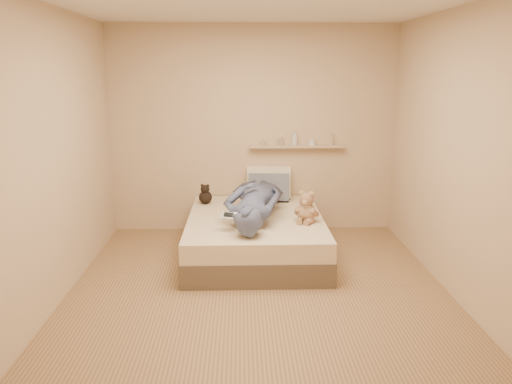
{
  "coord_description": "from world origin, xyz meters",
  "views": [
    {
      "loc": [
        -0.15,
        -4.41,
        2.04
      ],
      "look_at": [
        0.0,
        0.65,
        0.8
      ],
      "focal_mm": 35.0,
      "sensor_mm": 36.0,
      "label": 1
    }
  ],
  "objects_px": {
    "pillow_cream": "(269,183)",
    "wall_shelf": "(296,146)",
    "pillow_grey": "(269,187)",
    "game_console": "(229,216)",
    "dark_plush": "(205,195)",
    "bed": "(255,236)",
    "person": "(255,199)",
    "teddy_bear": "(306,209)"
  },
  "relations": [
    {
      "from": "game_console",
      "to": "teddy_bear",
      "type": "height_order",
      "value": "teddy_bear"
    },
    {
      "from": "teddy_bear",
      "to": "pillow_cream",
      "type": "distance_m",
      "value": 1.11
    },
    {
      "from": "dark_plush",
      "to": "person",
      "type": "distance_m",
      "value": 0.81
    },
    {
      "from": "game_console",
      "to": "person",
      "type": "bearing_deg",
      "value": 62.45
    },
    {
      "from": "wall_shelf",
      "to": "pillow_grey",
      "type": "bearing_deg",
      "value": -148.63
    },
    {
      "from": "game_console",
      "to": "wall_shelf",
      "type": "distance_m",
      "value": 1.72
    },
    {
      "from": "pillow_cream",
      "to": "pillow_grey",
      "type": "relative_size",
      "value": 1.1
    },
    {
      "from": "pillow_grey",
      "to": "wall_shelf",
      "type": "bearing_deg",
      "value": 31.37
    },
    {
      "from": "game_console",
      "to": "pillow_cream",
      "type": "distance_m",
      "value": 1.43
    },
    {
      "from": "bed",
      "to": "wall_shelf",
      "type": "bearing_deg",
      "value": 58.82
    },
    {
      "from": "wall_shelf",
      "to": "person",
      "type": "bearing_deg",
      "value": -121.74
    },
    {
      "from": "teddy_bear",
      "to": "bed",
      "type": "bearing_deg",
      "value": 157.73
    },
    {
      "from": "teddy_bear",
      "to": "pillow_grey",
      "type": "bearing_deg",
      "value": 110.97
    },
    {
      "from": "teddy_bear",
      "to": "pillow_cream",
      "type": "relative_size",
      "value": 0.63
    },
    {
      "from": "teddy_bear",
      "to": "pillow_grey",
      "type": "distance_m",
      "value": 0.98
    },
    {
      "from": "bed",
      "to": "dark_plush",
      "type": "xyz_separation_m",
      "value": [
        -0.59,
        0.57,
        0.33
      ]
    },
    {
      "from": "bed",
      "to": "pillow_grey",
      "type": "xyz_separation_m",
      "value": [
        0.19,
        0.69,
        0.4
      ]
    },
    {
      "from": "game_console",
      "to": "person",
      "type": "distance_m",
      "value": 0.59
    },
    {
      "from": "game_console",
      "to": "dark_plush",
      "type": "xyz_separation_m",
      "value": [
        -0.31,
        1.08,
        -0.06
      ]
    },
    {
      "from": "bed",
      "to": "person",
      "type": "bearing_deg",
      "value": 133.1
    },
    {
      "from": "bed",
      "to": "dark_plush",
      "type": "height_order",
      "value": "dark_plush"
    },
    {
      "from": "person",
      "to": "dark_plush",
      "type": "bearing_deg",
      "value": -36.06
    },
    {
      "from": "game_console",
      "to": "dark_plush",
      "type": "bearing_deg",
      "value": 106.07
    },
    {
      "from": "person",
      "to": "wall_shelf",
      "type": "relative_size",
      "value": 1.41
    },
    {
      "from": "teddy_bear",
      "to": "dark_plush",
      "type": "relative_size",
      "value": 1.39
    },
    {
      "from": "pillow_grey",
      "to": "person",
      "type": "xyz_separation_m",
      "value": [
        -0.2,
        -0.68,
        0.03
      ]
    },
    {
      "from": "teddy_bear",
      "to": "pillow_grey",
      "type": "xyz_separation_m",
      "value": [
        -0.35,
        0.91,
        0.03
      ]
    },
    {
      "from": "person",
      "to": "bed",
      "type": "bearing_deg",
      "value": 140.66
    },
    {
      "from": "bed",
      "to": "game_console",
      "type": "height_order",
      "value": "game_console"
    },
    {
      "from": "pillow_grey",
      "to": "person",
      "type": "height_order",
      "value": "person"
    },
    {
      "from": "teddy_bear",
      "to": "pillow_cream",
      "type": "bearing_deg",
      "value": 108.16
    },
    {
      "from": "game_console",
      "to": "person",
      "type": "xyz_separation_m",
      "value": [
        0.27,
        0.52,
        0.04
      ]
    },
    {
      "from": "dark_plush",
      "to": "pillow_cream",
      "type": "bearing_deg",
      "value": 18.55
    },
    {
      "from": "game_console",
      "to": "wall_shelf",
      "type": "xyz_separation_m",
      "value": [
        0.83,
        1.43,
        0.48
      ]
    },
    {
      "from": "pillow_cream",
      "to": "wall_shelf",
      "type": "height_order",
      "value": "wall_shelf"
    },
    {
      "from": "game_console",
      "to": "dark_plush",
      "type": "relative_size",
      "value": 0.81
    },
    {
      "from": "teddy_bear",
      "to": "pillow_cream",
      "type": "height_order",
      "value": "pillow_cream"
    },
    {
      "from": "bed",
      "to": "teddy_bear",
      "type": "distance_m",
      "value": 0.69
    },
    {
      "from": "bed",
      "to": "game_console",
      "type": "relative_size",
      "value": 9.43
    },
    {
      "from": "bed",
      "to": "wall_shelf",
      "type": "distance_m",
      "value": 1.38
    },
    {
      "from": "game_console",
      "to": "pillow_cream",
      "type": "relative_size",
      "value": 0.37
    },
    {
      "from": "bed",
      "to": "teddy_bear",
      "type": "xyz_separation_m",
      "value": [
        0.54,
        -0.22,
        0.37
      ]
    }
  ]
}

